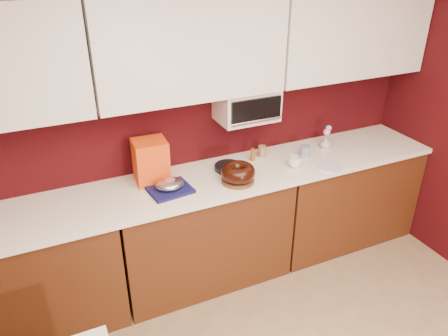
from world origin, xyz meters
name	(u,v)px	position (x,y,z in m)	size (l,w,h in m)	color
wall_back	(185,122)	(0.00, 2.25, 1.25)	(4.00, 0.02, 2.50)	#39070B
base_cabinet_left	(20,281)	(-1.33, 1.94, 0.43)	(1.31, 0.58, 0.86)	#4C250F
base_cabinet_center	(202,232)	(0.00, 1.94, 0.43)	(1.31, 0.58, 0.86)	#4C250F
base_cabinet_right	(339,196)	(1.33, 1.94, 0.43)	(1.31, 0.58, 0.86)	#4C250F
countertop	(201,183)	(0.00, 1.94, 0.88)	(4.00, 0.62, 0.04)	white
upper_cabinet_center	(189,46)	(0.00, 2.08, 1.85)	(1.31, 0.33, 0.70)	white
upper_cabinet_right	(350,31)	(1.33, 2.08, 1.85)	(1.31, 0.33, 0.70)	white
toaster_oven	(246,104)	(0.45, 2.10, 1.38)	(0.45, 0.30, 0.25)	white
toaster_oven_door	(256,111)	(0.45, 1.94, 1.38)	(0.40, 0.02, 0.18)	black
toaster_oven_handle	(257,121)	(0.45, 1.93, 1.30)	(0.02, 0.02, 0.42)	silver
cake_base	(238,181)	(0.24, 1.80, 0.91)	(0.24, 0.24, 0.02)	brown
bundt_cake	(238,172)	(0.24, 1.80, 0.98)	(0.25, 0.25, 0.10)	black
navy_towel	(170,189)	(-0.26, 1.89, 0.91)	(0.29, 0.25, 0.02)	#14154C
foil_ham_nest	(170,184)	(-0.26, 1.89, 0.96)	(0.20, 0.17, 0.07)	silver
roasted_ham	(169,181)	(-0.26, 1.89, 0.98)	(0.09, 0.08, 0.06)	#A9564D
pandoro_box	(151,161)	(-0.33, 2.09, 1.06)	(0.24, 0.21, 0.32)	red
dark_pan	(229,167)	(0.26, 2.01, 0.92)	(0.22, 0.22, 0.04)	black
coffee_mug	(295,161)	(0.75, 1.84, 0.95)	(0.09, 0.09, 0.10)	white
blue_jar	(305,151)	(0.93, 1.97, 0.95)	(0.08, 0.08, 0.09)	navy
flower_vase	(326,142)	(1.18, 2.03, 0.96)	(0.07, 0.07, 0.11)	#AEB0C5
flower_pink	(327,132)	(1.18, 2.03, 1.05)	(0.06, 0.06, 0.06)	pink
flower_blue	(329,128)	(1.21, 2.05, 1.07)	(0.05, 0.05, 0.05)	#88BFDA
china_plate	(330,167)	(1.00, 1.72, 0.91)	(0.19, 0.19, 0.01)	white
amber_bottle	(253,155)	(0.50, 2.07, 0.95)	(0.04, 0.04, 0.10)	brown
paper_cup	(262,151)	(0.61, 2.11, 0.95)	(0.06, 0.06, 0.09)	olive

